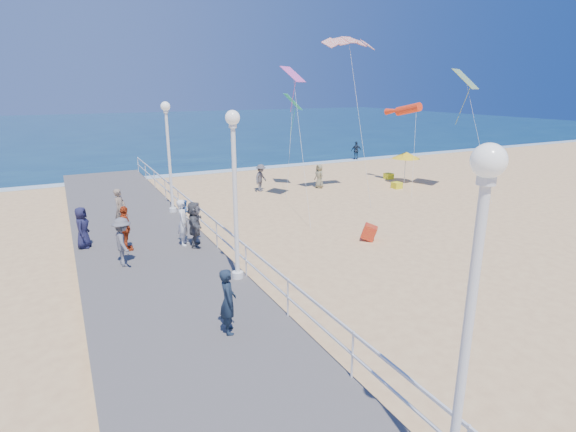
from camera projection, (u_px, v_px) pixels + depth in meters
name	position (u px, v px, depth m)	size (l,w,h in m)	color
ground	(370.00, 261.00, 17.03)	(160.00, 160.00, 0.00)	#ECBD7B
ocean	(126.00, 128.00, 72.69)	(160.00, 90.00, 0.05)	#0C304B
surf_line	(208.00, 172.00, 34.58)	(160.00, 1.20, 0.04)	white
boardwalk	(172.00, 297.00, 13.71)	(5.00, 44.00, 0.40)	#66615C
railing	(246.00, 252.00, 14.49)	(0.05, 42.00, 0.55)	white
lamp_post_near	(472.00, 298.00, 5.98)	(0.44, 0.44, 5.32)	white
lamp_post_mid	(235.00, 179.00, 13.69)	(0.44, 0.44, 5.32)	white
lamp_post_far	(168.00, 146.00, 21.39)	(0.44, 0.44, 5.32)	white
woman_holding_toddler	(183.00, 222.00, 17.41)	(0.66, 0.43, 1.82)	white
toddler_held	(185.00, 211.00, 17.49)	(0.44, 0.34, 0.91)	blue
spectator_0	(228.00, 301.00, 11.14)	(0.62, 0.41, 1.70)	#172334
spectator_2	(123.00, 242.00, 15.37)	(1.11, 0.64, 1.72)	slate
spectator_3	(125.00, 228.00, 16.81)	(1.01, 0.42, 1.72)	#B43916
spectator_4	(82.00, 228.00, 17.11)	(0.79, 0.51, 1.61)	#1C1C3D
spectator_5	(195.00, 224.00, 17.24)	(1.66, 0.53, 1.79)	#535458
spectator_6	(120.00, 209.00, 19.45)	(0.64, 0.42, 1.76)	#836F5A
beach_walker_a	(261.00, 178.00, 28.24)	(1.11, 0.64, 1.72)	#504F54
beach_walker_b	(356.00, 151.00, 40.49)	(0.98, 0.41, 1.67)	#1C293D
beach_walker_c	(319.00, 176.00, 29.17)	(0.77, 0.50, 1.57)	#847E5B
box_kite	(369.00, 234.00, 19.27)	(0.55, 0.55, 0.60)	red
beach_umbrella	(406.00, 155.00, 30.43)	(1.90, 1.90, 2.14)	white
beach_chair_left	(389.00, 176.00, 32.27)	(0.55, 0.55, 0.40)	#FAFF1A
beach_chair_right	(397.00, 185.00, 29.21)	(0.55, 0.55, 0.40)	yellow
kite_parafoil	(350.00, 40.00, 24.55)	(3.14, 0.90, 0.30)	red
kite_windsock	(408.00, 109.00, 28.97)	(0.56, 0.56, 2.95)	#FC3615
kite_diamond_pink	(293.00, 74.00, 23.48)	(1.24, 1.24, 0.02)	#E454B6
kite_diamond_multi	(466.00, 79.00, 26.40)	(1.71, 1.71, 0.02)	blue
kite_diamond_green	(293.00, 102.00, 27.70)	(1.36, 1.36, 0.02)	#28BF80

